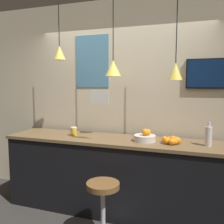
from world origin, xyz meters
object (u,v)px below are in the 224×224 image
object	(u,v)px
fruit_bowl	(145,137)
mounted_tv	(211,74)
juice_bottle	(208,136)
bar_stool	(103,204)
spread_jar	(74,131)

from	to	relation	value
fruit_bowl	mounted_tv	size ratio (longest dim) A/B	0.45
juice_bottle	mounted_tv	distance (m)	0.82
bar_stool	spread_jar	bearing A→B (deg)	136.80
fruit_bowl	bar_stool	bearing A→B (deg)	-116.04
juice_bottle	fruit_bowl	bearing A→B (deg)	179.81
fruit_bowl	spread_jar	world-z (taller)	fruit_bowl
bar_stool	spread_jar	size ratio (longest dim) A/B	5.55
juice_bottle	spread_jar	size ratio (longest dim) A/B	2.36
fruit_bowl	mounted_tv	world-z (taller)	mounted_tv
mounted_tv	juice_bottle	bearing A→B (deg)	-91.77
spread_jar	mounted_tv	size ratio (longest dim) A/B	0.20
mounted_tv	bar_stool	bearing A→B (deg)	-135.81
bar_stool	spread_jar	world-z (taller)	spread_jar
bar_stool	fruit_bowl	xyz separation A→B (m)	(0.32, 0.65, 0.63)
bar_stool	spread_jar	xyz separation A→B (m)	(-0.68, 0.64, 0.63)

